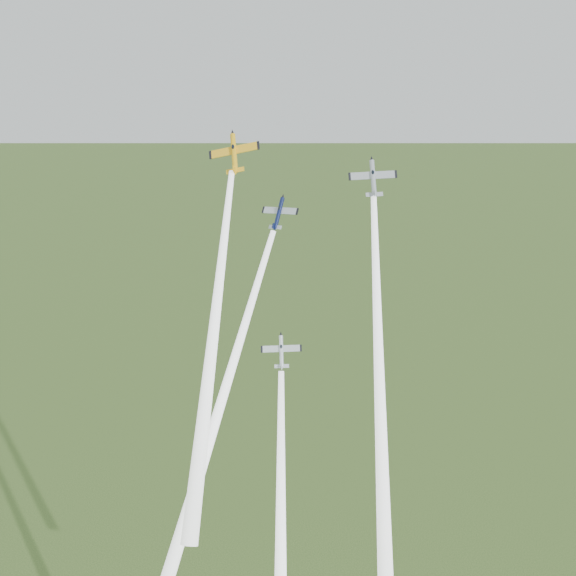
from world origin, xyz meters
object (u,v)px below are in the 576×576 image
object	(u,v)px
plane_yellow	(234,153)
plane_navy	(279,213)
plane_silver_right	(373,178)
plane_silver_low	(281,351)

from	to	relation	value
plane_yellow	plane_navy	bearing A→B (deg)	-4.98
plane_navy	plane_silver_right	world-z (taller)	plane_silver_right
plane_yellow	plane_silver_low	size ratio (longest dim) A/B	1.32
plane_silver_right	plane_yellow	bearing A→B (deg)	166.84
plane_silver_low	plane_yellow	bearing A→B (deg)	122.43
plane_silver_right	plane_silver_low	bearing A→B (deg)	-154.10
plane_yellow	plane_silver_right	size ratio (longest dim) A/B	1.13
plane_yellow	plane_silver_right	xyz separation A→B (m)	(22.67, 3.23, -3.20)
plane_navy	plane_silver_low	bearing A→B (deg)	-56.26
plane_silver_right	plane_silver_low	distance (m)	31.23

